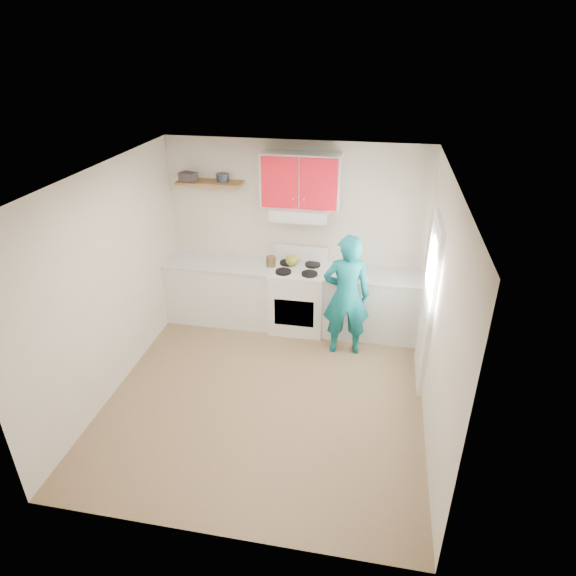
% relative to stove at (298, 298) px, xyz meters
% --- Properties ---
extents(floor, '(3.80, 3.80, 0.00)m').
position_rel_stove_xyz_m(floor, '(-0.10, -1.57, -0.46)').
color(floor, brown).
rests_on(floor, ground).
extents(ceiling, '(3.60, 3.80, 0.04)m').
position_rel_stove_xyz_m(ceiling, '(-0.10, -1.57, 2.14)').
color(ceiling, white).
rests_on(ceiling, floor).
extents(back_wall, '(3.60, 0.04, 2.60)m').
position_rel_stove_xyz_m(back_wall, '(-0.10, 0.32, 0.84)').
color(back_wall, beige).
rests_on(back_wall, floor).
extents(front_wall, '(3.60, 0.04, 2.60)m').
position_rel_stove_xyz_m(front_wall, '(-0.10, -3.47, 0.84)').
color(front_wall, beige).
rests_on(front_wall, floor).
extents(left_wall, '(0.04, 3.80, 2.60)m').
position_rel_stove_xyz_m(left_wall, '(-1.90, -1.57, 0.84)').
color(left_wall, beige).
rests_on(left_wall, floor).
extents(right_wall, '(0.04, 3.80, 2.60)m').
position_rel_stove_xyz_m(right_wall, '(1.70, -1.57, 0.84)').
color(right_wall, beige).
rests_on(right_wall, floor).
extents(door, '(0.05, 0.85, 2.05)m').
position_rel_stove_xyz_m(door, '(1.68, -0.88, 0.56)').
color(door, white).
rests_on(door, floor).
extents(door_glass, '(0.01, 0.55, 0.95)m').
position_rel_stove_xyz_m(door_glass, '(1.65, -0.88, 0.99)').
color(door_glass, white).
rests_on(door_glass, door).
extents(counter_left, '(1.52, 0.60, 0.90)m').
position_rel_stove_xyz_m(counter_left, '(-1.14, 0.02, -0.01)').
color(counter_left, silver).
rests_on(counter_left, floor).
extents(counter_right, '(1.32, 0.60, 0.90)m').
position_rel_stove_xyz_m(counter_right, '(1.04, 0.02, -0.01)').
color(counter_right, silver).
rests_on(counter_right, floor).
extents(stove, '(0.76, 0.65, 0.92)m').
position_rel_stove_xyz_m(stove, '(0.00, 0.00, 0.00)').
color(stove, white).
rests_on(stove, floor).
extents(range_hood, '(0.76, 0.44, 0.15)m').
position_rel_stove_xyz_m(range_hood, '(0.00, 0.10, 1.24)').
color(range_hood, silver).
rests_on(range_hood, back_wall).
extents(upper_cabinets, '(1.02, 0.33, 0.70)m').
position_rel_stove_xyz_m(upper_cabinets, '(0.00, 0.16, 1.66)').
color(upper_cabinets, red).
rests_on(upper_cabinets, back_wall).
extents(shelf, '(0.90, 0.30, 0.04)m').
position_rel_stove_xyz_m(shelf, '(-1.25, 0.18, 1.56)').
color(shelf, brown).
rests_on(shelf, back_wall).
extents(books, '(0.25, 0.21, 0.11)m').
position_rel_stove_xyz_m(books, '(-1.55, 0.16, 1.63)').
color(books, '#383135').
rests_on(books, shelf).
extents(tin, '(0.20, 0.20, 0.10)m').
position_rel_stove_xyz_m(tin, '(-1.08, 0.21, 1.63)').
color(tin, '#333D4C').
rests_on(tin, shelf).
extents(kettle, '(0.24, 0.24, 0.15)m').
position_rel_stove_xyz_m(kettle, '(-0.10, 0.10, 0.54)').
color(kettle, olive).
rests_on(kettle, stove).
extents(crock, '(0.14, 0.14, 0.16)m').
position_rel_stove_xyz_m(crock, '(-0.39, 0.03, 0.52)').
color(crock, '#4C3821').
rests_on(crock, counter_left).
extents(cutting_board, '(0.36, 0.31, 0.02)m').
position_rel_stove_xyz_m(cutting_board, '(0.94, -0.00, 0.45)').
color(cutting_board, olive).
rests_on(cutting_board, counter_right).
extents(silicone_mat, '(0.28, 0.24, 0.01)m').
position_rel_stove_xyz_m(silicone_mat, '(1.27, 0.04, 0.44)').
color(silicone_mat, red).
rests_on(silicone_mat, counter_right).
extents(person, '(0.66, 0.48, 1.66)m').
position_rel_stove_xyz_m(person, '(0.71, -0.49, 0.37)').
color(person, '#0B646A').
rests_on(person, floor).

